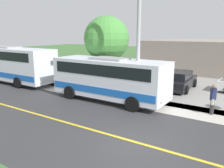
# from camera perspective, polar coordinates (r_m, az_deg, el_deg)

# --- Properties ---
(ground_plane) EXTENTS (120.00, 120.00, 0.00)m
(ground_plane) POSITION_cam_1_polar(r_m,az_deg,el_deg) (9.97, 6.33, -14.08)
(ground_plane) COLOR #3D6633
(road_surface) EXTENTS (8.00, 100.00, 0.01)m
(road_surface) POSITION_cam_1_polar(r_m,az_deg,el_deg) (9.96, 6.33, -14.06)
(road_surface) COLOR #333335
(road_surface) RESTS_ON ground
(sidewalk) EXTENTS (2.40, 100.00, 0.01)m
(sidewalk) POSITION_cam_1_polar(r_m,az_deg,el_deg) (14.47, 15.82, -5.88)
(sidewalk) COLOR #B2ADA3
(sidewalk) RESTS_ON ground
(road_centre_line) EXTENTS (0.16, 100.00, 0.00)m
(road_centre_line) POSITION_cam_1_polar(r_m,az_deg,el_deg) (9.96, 6.33, -14.04)
(road_centre_line) COLOR gold
(road_centre_line) RESTS_ON ground
(shuttle_bus_front) EXTENTS (2.76, 7.89, 2.85)m
(shuttle_bus_front) POSITION_cam_1_polar(r_m,az_deg,el_deg) (15.39, -0.59, 1.72)
(shuttle_bus_front) COLOR silver
(shuttle_bus_front) RESTS_ON ground
(transit_bus_rear) EXTENTS (2.71, 11.42, 3.20)m
(transit_bus_rear) POSITION_cam_1_polar(r_m,az_deg,el_deg) (23.79, -24.62, 4.87)
(transit_bus_rear) COLOR silver
(transit_bus_rear) RESTS_ON ground
(pedestrian_with_bags) EXTENTS (0.72, 0.34, 1.68)m
(pedestrian_with_bags) POSITION_cam_1_polar(r_m,az_deg,el_deg) (14.00, 23.39, -3.23)
(pedestrian_with_bags) COLOR #262628
(pedestrian_with_bags) RESTS_ON ground
(street_light_pole) EXTENTS (1.97, 0.24, 8.61)m
(street_light_pole) POSITION_cam_1_polar(r_m,az_deg,el_deg) (14.47, 6.31, 13.51)
(street_light_pole) COLOR #9E9EA3
(street_light_pole) RESTS_ON ground
(parked_car_near) EXTENTS (4.47, 2.15, 1.45)m
(parked_car_near) POSITION_cam_1_polar(r_m,az_deg,el_deg) (19.34, 16.08, 0.80)
(parked_car_near) COLOR black
(parked_car_near) RESTS_ON ground
(tree_curbside) EXTENTS (3.56, 3.56, 5.72)m
(tree_curbside) POSITION_cam_1_polar(r_m,az_deg,el_deg) (18.71, -1.34, 10.90)
(tree_curbside) COLOR brown
(tree_curbside) RESTS_ON ground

